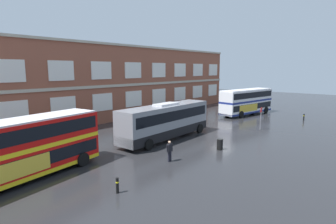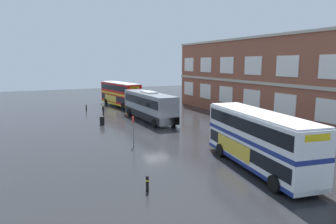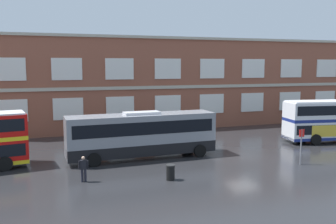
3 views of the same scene
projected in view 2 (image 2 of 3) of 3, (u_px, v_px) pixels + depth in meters
name	position (u px, v px, depth m)	size (l,w,h in m)	color
ground_plane	(174.00, 133.00, 32.55)	(120.00, 120.00, 0.00)	#232326
brick_terminal_building	(293.00, 81.00, 37.47)	(44.47, 8.19, 10.76)	brown
double_decker_near	(120.00, 94.00, 52.25)	(11.26, 4.19, 4.07)	red
double_decker_middle	(258.00, 139.00, 21.42)	(11.26, 4.21, 4.07)	silver
touring_coach	(149.00, 106.00, 39.48)	(12.07, 3.16, 3.80)	gray
waiting_passenger	(103.00, 110.00, 42.26)	(0.64, 0.29, 1.70)	black
bus_stand_flag	(133.00, 128.00, 27.37)	(0.44, 0.10, 2.70)	slate
station_litter_bin	(102.00, 120.00, 36.86)	(0.60, 0.60, 1.03)	black
safety_bollard_west	(147.00, 184.00, 17.80)	(0.19, 0.19, 0.95)	black
safety_bollard_east	(86.00, 108.00, 47.44)	(0.19, 0.19, 0.95)	black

